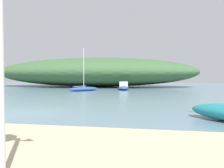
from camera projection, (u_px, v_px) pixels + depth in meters
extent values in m
plane|color=slate|center=(23.00, 113.00, 12.20)|extent=(120.00, 120.00, 0.00)
ellipsoid|color=#3D6038|center=(93.00, 72.00, 43.77)|extent=(37.63, 15.75, 5.25)
cylinder|color=silver|center=(0.00, 83.00, 3.80)|extent=(0.12, 0.12, 3.14)
ellipsoid|color=#2D4C9E|center=(124.00, 88.00, 32.96)|extent=(2.06, 4.28, 0.56)
cube|color=silver|center=(124.00, 84.00, 33.35)|extent=(1.37, 1.60, 0.79)
ellipsoid|color=#2D4C9E|center=(84.00, 89.00, 30.47)|extent=(3.67, 4.07, 0.54)
cylinder|color=silver|center=(84.00, 68.00, 30.38)|extent=(0.08, 0.08, 5.11)
cylinder|color=silver|center=(80.00, 86.00, 30.05)|extent=(1.27, 1.52, 0.06)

